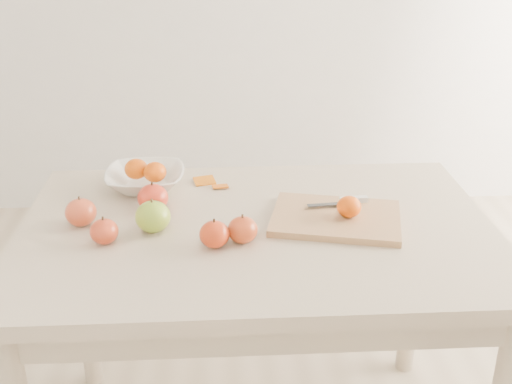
{
  "coord_description": "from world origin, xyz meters",
  "views": [
    {
      "loc": [
        -0.09,
        -1.44,
        1.49
      ],
      "look_at": [
        0.0,
        0.05,
        0.82
      ],
      "focal_mm": 45.0,
      "sensor_mm": 36.0,
      "label": 1
    }
  ],
  "objects": [
    {
      "name": "cutting_board",
      "position": [
        0.2,
        0.01,
        0.76
      ],
      "size": [
        0.37,
        0.3,
        0.02
      ],
      "primitive_type": "cube",
      "rotation": [
        0.0,
        0.0,
        -0.23
      ],
      "color": "tan",
      "rests_on": "table"
    },
    {
      "name": "apple_red_d",
      "position": [
        -0.37,
        -0.07,
        0.78
      ],
      "size": [
        0.07,
        0.07,
        0.06
      ],
      "primitive_type": "ellipsoid",
      "color": "maroon",
      "rests_on": "table"
    },
    {
      "name": "bowl_tangerine_far",
      "position": [
        -0.27,
        0.24,
        0.81
      ],
      "size": [
        0.06,
        0.06,
        0.06
      ],
      "primitive_type": "ellipsoid",
      "color": "#D96807",
      "rests_on": "fruit_bowl"
    },
    {
      "name": "apple_red_b",
      "position": [
        -0.44,
        0.03,
        0.79
      ],
      "size": [
        0.08,
        0.08,
        0.07
      ],
      "primitive_type": "ellipsoid",
      "color": "maroon",
      "rests_on": "table"
    },
    {
      "name": "table",
      "position": [
        0.0,
        0.0,
        0.65
      ],
      "size": [
        1.2,
        0.8,
        0.75
      ],
      "color": "#C5B294",
      "rests_on": "ground"
    },
    {
      "name": "orange_peel_b",
      "position": [
        -0.09,
        0.24,
        0.75
      ],
      "size": [
        0.05,
        0.04,
        0.01
      ],
      "primitive_type": "cube",
      "rotation": [
        -0.14,
        0.0,
        0.14
      ],
      "color": "#CA5B0E",
      "rests_on": "table"
    },
    {
      "name": "apple_red_e",
      "position": [
        -0.04,
        -0.09,
        0.78
      ],
      "size": [
        0.07,
        0.07,
        0.07
      ],
      "primitive_type": "ellipsoid",
      "color": "#991B0B",
      "rests_on": "table"
    },
    {
      "name": "apple_red_a",
      "position": [
        -0.27,
        0.1,
        0.79
      ],
      "size": [
        0.08,
        0.08,
        0.07
      ],
      "primitive_type": "ellipsoid",
      "color": "#9B0102",
      "rests_on": "table"
    },
    {
      "name": "apple_green",
      "position": [
        -0.26,
        -0.02,
        0.79
      ],
      "size": [
        0.09,
        0.09,
        0.08
      ],
      "primitive_type": "ellipsoid",
      "color": "#6CA11D",
      "rests_on": "table"
    },
    {
      "name": "board_tangerine",
      "position": [
        0.23,
        0.0,
        0.8
      ],
      "size": [
        0.06,
        0.06,
        0.05
      ],
      "primitive_type": "ellipsoid",
      "color": "#D54A07",
      "rests_on": "cutting_board"
    },
    {
      "name": "fruit_bowl",
      "position": [
        -0.3,
        0.25,
        0.78
      ],
      "size": [
        0.22,
        0.22,
        0.05
      ],
      "primitive_type": "imported",
      "color": "white",
      "rests_on": "table"
    },
    {
      "name": "orange_peel_a",
      "position": [
        -0.14,
        0.28,
        0.75
      ],
      "size": [
        0.07,
        0.06,
        0.01
      ],
      "primitive_type": "cube",
      "rotation": [
        0.21,
        0.0,
        0.27
      ],
      "color": "#C7630E",
      "rests_on": "table"
    },
    {
      "name": "apple_red_c",
      "position": [
        -0.11,
        -0.1,
        0.78
      ],
      "size": [
        0.07,
        0.07,
        0.06
      ],
      "primitive_type": "ellipsoid",
      "color": "#A31912",
      "rests_on": "table"
    },
    {
      "name": "bowl_tangerine_near",
      "position": [
        -0.33,
        0.26,
        0.81
      ],
      "size": [
        0.07,
        0.07,
        0.06
      ],
      "primitive_type": "ellipsoid",
      "color": "#D35907",
      "rests_on": "fruit_bowl"
    },
    {
      "name": "paring_knife",
      "position": [
        0.25,
        0.08,
        0.78
      ],
      "size": [
        0.17,
        0.05,
        0.01
      ],
      "color": "white",
      "rests_on": "cutting_board"
    }
  ]
}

